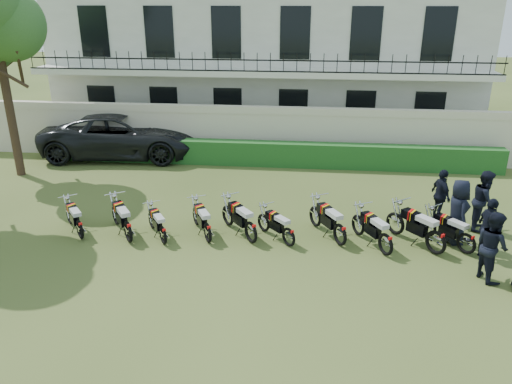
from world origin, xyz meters
TOP-DOWN VIEW (x-y plane):
  - ground at (0.00, 0.00)m, footprint 100.00×100.00m
  - perimeter_wall at (0.00, 8.00)m, footprint 30.00×0.35m
  - hedge at (1.00, 7.20)m, footprint 18.00×0.60m
  - building at (0.00, 13.96)m, footprint 20.40×9.60m
  - motorcycle_0 at (-4.19, -0.17)m, footprint 1.19×1.45m
  - motorcycle_1 at (-2.74, -0.23)m, footprint 1.23×1.68m
  - motorcycle_2 at (-1.73, -0.23)m, footprint 0.98×1.46m
  - motorcycle_3 at (-0.49, 0.00)m, footprint 0.95×1.67m
  - motorcycle_4 at (0.73, 0.11)m, footprint 1.30×1.63m
  - motorcycle_5 at (1.80, 0.02)m, footprint 1.21×1.34m
  - motorcycle_6 at (3.23, 0.22)m, footprint 1.08×1.78m
  - motorcycle_7 at (4.43, -0.22)m, footprint 1.03×1.76m
  - motorcycle_8 at (5.78, -0.02)m, footprint 1.41×1.72m
  - motorcycle_9 at (6.61, 0.10)m, footprint 1.27×1.49m
  - suv at (-5.80, 7.83)m, footprint 7.04×3.72m
  - officer_1 at (6.80, -1.13)m, footprint 0.92×1.04m
  - officer_2 at (7.05, -0.06)m, footprint 0.51×1.04m
  - officer_3 at (6.48, 0.82)m, footprint 0.72×1.00m
  - officer_4 at (7.51, 1.80)m, footprint 0.95×1.07m
  - officer_5 at (6.38, 2.32)m, footprint 0.66×1.05m

SIDE VIEW (x-z plane):
  - ground at x=0.00m, z-range 0.00..0.00m
  - motorcycle_2 at x=-1.73m, z-range -0.04..0.88m
  - motorcycle_5 at x=1.80m, z-range -0.04..0.90m
  - motorcycle_0 at x=-4.19m, z-range -0.04..0.94m
  - motorcycle_3 at x=-0.49m, z-range -0.04..0.96m
  - motorcycle_9 at x=6.61m, z-range -0.04..0.98m
  - motorcycle_7 at x=4.43m, z-range -0.04..1.02m
  - hedge at x=1.00m, z-range 0.00..1.00m
  - motorcycle_4 at x=0.73m, z-range -0.04..1.04m
  - motorcycle_1 at x=-2.74m, z-range -0.04..1.04m
  - motorcycle_6 at x=3.23m, z-range -0.04..1.05m
  - motorcycle_8 at x=5.78m, z-range -0.04..1.11m
  - officer_5 at x=6.38m, z-range 0.00..1.67m
  - officer_2 at x=7.05m, z-range 0.00..1.71m
  - officer_1 at x=6.80m, z-range 0.00..1.79m
  - officer_4 at x=7.51m, z-range 0.00..1.84m
  - officer_3 at x=6.48m, z-range 0.00..1.88m
  - suv at x=-5.80m, z-range 0.00..1.89m
  - perimeter_wall at x=0.00m, z-range 0.02..2.32m
  - building at x=0.00m, z-range 0.01..7.41m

